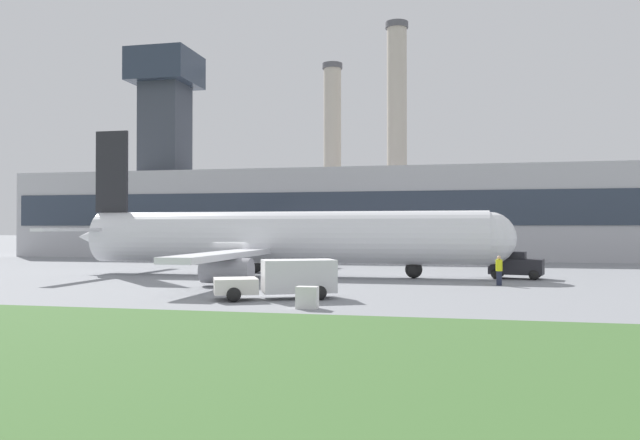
{
  "coord_description": "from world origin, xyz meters",
  "views": [
    {
      "loc": [
        15.64,
        -42.28,
        3.53
      ],
      "look_at": [
        6.17,
        1.36,
        4.06
      ],
      "focal_mm": 35.0,
      "sensor_mm": 36.0,
      "label": 1
    }
  ],
  "objects_px": {
    "pushback_tug": "(516,267)",
    "baggage_truck": "(284,279)",
    "ground_crew_person": "(499,270)",
    "airplane": "(277,238)"
  },
  "relations": [
    {
      "from": "pushback_tug",
      "to": "baggage_truck",
      "type": "xyz_separation_m",
      "value": [
        -12.36,
        -15.0,
        0.14
      ]
    },
    {
      "from": "ground_crew_person",
      "to": "baggage_truck",
      "type": "bearing_deg",
      "value": -138.83
    },
    {
      "from": "pushback_tug",
      "to": "baggage_truck",
      "type": "relative_size",
      "value": 0.62
    },
    {
      "from": "pushback_tug",
      "to": "baggage_truck",
      "type": "distance_m",
      "value": 19.44
    },
    {
      "from": "pushback_tug",
      "to": "ground_crew_person",
      "type": "height_order",
      "value": "pushback_tug"
    },
    {
      "from": "pushback_tug",
      "to": "ground_crew_person",
      "type": "xyz_separation_m",
      "value": [
        -1.5,
        -5.5,
        0.1
      ]
    },
    {
      "from": "baggage_truck",
      "to": "ground_crew_person",
      "type": "bearing_deg",
      "value": 41.17
    },
    {
      "from": "airplane",
      "to": "baggage_truck",
      "type": "relative_size",
      "value": 5.32
    },
    {
      "from": "pushback_tug",
      "to": "ground_crew_person",
      "type": "relative_size",
      "value": 2.11
    },
    {
      "from": "baggage_truck",
      "to": "ground_crew_person",
      "type": "relative_size",
      "value": 3.41
    }
  ]
}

